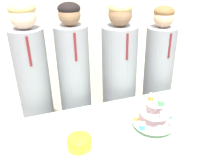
% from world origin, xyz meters
% --- Properties ---
extents(wall_back, '(9.00, 0.06, 2.70)m').
position_xyz_m(wall_back, '(0.00, 1.76, 1.35)').
color(wall_back, beige).
rests_on(wall_back, ground_plane).
extents(table, '(1.61, 0.69, 0.70)m').
position_xyz_m(table, '(0.00, 0.34, 0.35)').
color(table, '#A8DBB2').
rests_on(table, ground_plane).
extents(round_cake, '(0.21, 0.21, 0.10)m').
position_xyz_m(round_cake, '(-0.36, 0.23, 0.75)').
color(round_cake, white).
rests_on(round_cake, table).
extents(cake_knife, '(0.28, 0.10, 0.01)m').
position_xyz_m(cake_knife, '(-0.24, 0.03, 0.70)').
color(cake_knife, silver).
rests_on(cake_knife, table).
extents(cupcake_stand, '(0.30, 0.30, 0.26)m').
position_xyz_m(cupcake_stand, '(0.18, 0.27, 0.81)').
color(cupcake_stand, silver).
rests_on(cupcake_stand, table).
extents(student_0, '(0.26, 0.26, 1.50)m').
position_xyz_m(student_0, '(-0.56, 0.94, 0.73)').
color(student_0, gray).
rests_on(student_0, ground_plane).
extents(student_1, '(0.27, 0.27, 1.47)m').
position_xyz_m(student_1, '(-0.23, 0.94, 0.70)').
color(student_1, gray).
rests_on(student_1, ground_plane).
extents(student_2, '(0.31, 0.32, 1.46)m').
position_xyz_m(student_2, '(0.19, 0.94, 0.69)').
color(student_2, gray).
rests_on(student_2, ground_plane).
extents(student_3, '(0.28, 0.29, 1.40)m').
position_xyz_m(student_3, '(0.60, 0.94, 0.67)').
color(student_3, gray).
rests_on(student_3, ground_plane).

